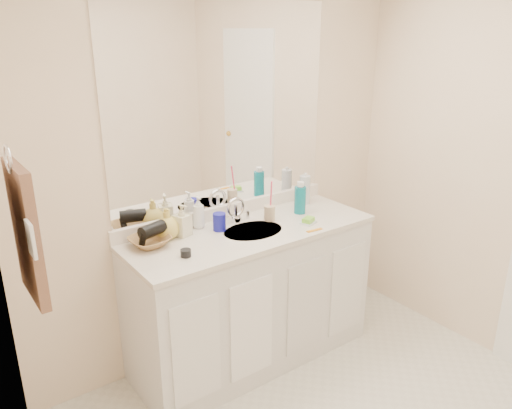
{
  "coord_description": "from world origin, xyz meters",
  "views": [
    {
      "loc": [
        -1.58,
        -1.19,
        2.0
      ],
      "look_at": [
        0.0,
        0.97,
        1.05
      ],
      "focal_mm": 35.0,
      "sensor_mm": 36.0,
      "label": 1
    }
  ],
  "objects": [
    {
      "name": "clear_pump_bottle",
      "position": [
        0.56,
        1.19,
        0.98
      ],
      "size": [
        0.08,
        0.08,
        0.19
      ],
      "primitive_type": "cylinder",
      "rotation": [
        0.0,
        0.0,
        -0.09
      ],
      "color": "silver",
      "rests_on": "countertop"
    },
    {
      "name": "blue_mug",
      "position": [
        -0.16,
        1.12,
        0.93
      ],
      "size": [
        0.08,
        0.08,
        0.1
      ],
      "primitive_type": "cylinder",
      "rotation": [
        0.0,
        0.0,
        -0.05
      ],
      "color": "#16189D",
      "rests_on": "countertop"
    },
    {
      "name": "sink_basin",
      "position": [
        0.0,
        1.0,
        0.87
      ],
      "size": [
        0.37,
        0.37,
        0.02
      ],
      "primitive_type": "cylinder",
      "color": "#B5AA9E",
      "rests_on": "countertop"
    },
    {
      "name": "hand_towel",
      "position": [
        -1.25,
        0.77,
        1.25
      ],
      "size": [
        0.04,
        0.32,
        0.55
      ],
      "primitive_type": "cube",
      "color": "brown",
      "rests_on": "towel_ring"
    },
    {
      "name": "hair_dryer",
      "position": [
        -0.56,
        1.16,
        0.97
      ],
      "size": [
        0.16,
        0.11,
        0.07
      ],
      "primitive_type": "cylinder",
      "rotation": [
        0.0,
        1.57,
        0.3
      ],
      "color": "black",
      "rests_on": "wicker_basket"
    },
    {
      "name": "wicker_basket",
      "position": [
        -0.58,
        1.16,
        0.91
      ],
      "size": [
        0.24,
        0.24,
        0.05
      ],
      "primitive_type": "imported",
      "rotation": [
        0.0,
        0.0,
        0.12
      ],
      "color": "olive",
      "rests_on": "countertop"
    },
    {
      "name": "orange_comb",
      "position": [
        0.29,
        0.79,
        0.88
      ],
      "size": [
        0.11,
        0.03,
        0.0
      ],
      "primitive_type": "cube",
      "rotation": [
        0.0,
        0.0,
        -0.09
      ],
      "color": "orange",
      "rests_on": "countertop"
    },
    {
      "name": "soap_bottle_yellow",
      "position": [
        -0.45,
        1.2,
        0.97
      ],
      "size": [
        0.16,
        0.16,
        0.18
      ],
      "primitive_type": "imported",
      "rotation": [
        0.0,
        0.0,
        0.15
      ],
      "color": "#D8C054",
      "rests_on": "countertop"
    },
    {
      "name": "mirror",
      "position": [
        0.0,
        1.29,
        1.56
      ],
      "size": [
        1.48,
        0.01,
        1.2
      ],
      "primitive_type": "cube",
      "color": "white",
      "rests_on": "wall_back"
    },
    {
      "name": "toothbrush",
      "position": [
        0.19,
        1.08,
        1.03
      ],
      "size": [
        0.03,
        0.04,
        0.21
      ],
      "primitive_type": "cylinder",
      "rotation": [
        0.14,
        0.0,
        -0.41
      ],
      "color": "#FF436B",
      "rests_on": "tan_cup"
    },
    {
      "name": "soap_bottle_cream",
      "position": [
        -0.37,
        1.18,
        0.97
      ],
      "size": [
        0.11,
        0.11,
        0.19
      ],
      "primitive_type": "imported",
      "rotation": [
        0.0,
        0.0,
        0.33
      ],
      "color": "beige",
      "rests_on": "countertop"
    },
    {
      "name": "tan_cup",
      "position": [
        0.18,
        1.08,
        0.93
      ],
      "size": [
        0.09,
        0.09,
        0.09
      ],
      "primitive_type": "cylinder",
      "rotation": [
        0.0,
        0.0,
        -0.43
      ],
      "color": "#CAB48F",
      "rests_on": "countertop"
    },
    {
      "name": "dark_jar",
      "position": [
        -0.49,
        0.92,
        0.9
      ],
      "size": [
        0.07,
        0.07,
        0.04
      ],
      "primitive_type": "cylinder",
      "rotation": [
        0.0,
        0.0,
        0.28
      ],
      "color": "black",
      "rests_on": "countertop"
    },
    {
      "name": "towel_ring",
      "position": [
        -1.27,
        0.77,
        1.55
      ],
      "size": [
        0.01,
        0.11,
        0.11
      ],
      "primitive_type": "torus",
      "rotation": [
        0.0,
        1.57,
        0.0
      ],
      "color": "silver",
      "rests_on": "wall_left"
    },
    {
      "name": "vanity_cabinet",
      "position": [
        0.0,
        1.02,
        0.42
      ],
      "size": [
        1.5,
        0.55,
        0.85
      ],
      "primitive_type": "cube",
      "color": "silver",
      "rests_on": "floor"
    },
    {
      "name": "green_soap",
      "position": [
        0.34,
        0.9,
        0.9
      ],
      "size": [
        0.09,
        0.08,
        0.03
      ],
      "primitive_type": "cube",
      "rotation": [
        0.0,
        0.0,
        0.38
      ],
      "color": "#74CA31",
      "rests_on": "soap_dish"
    },
    {
      "name": "faucet",
      "position": [
        0.0,
        1.18,
        0.94
      ],
      "size": [
        0.02,
        0.02,
        0.11
      ],
      "primitive_type": "cylinder",
      "color": "silver",
      "rests_on": "countertop"
    },
    {
      "name": "switch_plate",
      "position": [
        -1.27,
        0.57,
        1.3
      ],
      "size": [
        0.01,
        0.08,
        0.13
      ],
      "primitive_type": "cube",
      "color": "white",
      "rests_on": "wall_left"
    },
    {
      "name": "countertop",
      "position": [
        0.0,
        1.02,
        0.86
      ],
      "size": [
        1.52,
        0.57,
        0.03
      ],
      "primitive_type": "cube",
      "color": "silver",
      "rests_on": "vanity_cabinet"
    },
    {
      "name": "backsplash",
      "position": [
        0.0,
        1.29,
        0.92
      ],
      "size": [
        1.52,
        0.03,
        0.08
      ],
      "primitive_type": "cube",
      "color": "white",
      "rests_on": "countertop"
    },
    {
      "name": "wall_back",
      "position": [
        0.0,
        1.3,
        1.2
      ],
      "size": [
        2.6,
        0.02,
        2.4
      ],
      "primitive_type": "cube",
      "color": "#FDE5C6",
      "rests_on": "floor"
    },
    {
      "name": "soap_dish",
      "position": [
        0.34,
        0.9,
        0.89
      ],
      "size": [
        0.1,
        0.09,
        0.01
      ],
      "primitive_type": "cube",
      "rotation": [
        0.0,
        0.0,
        0.26
      ],
      "color": "white",
      "rests_on": "countertop"
    },
    {
      "name": "soap_bottle_white",
      "position": [
        -0.23,
        1.23,
        0.98
      ],
      "size": [
        0.08,
        0.08,
        0.19
      ],
      "primitive_type": "imported",
      "rotation": [
        0.0,
        0.0,
        -0.12
      ],
      "color": "white",
      "rests_on": "countertop"
    },
    {
      "name": "mouthwash_bottle",
      "position": [
        0.42,
        1.07,
        0.97
      ],
      "size": [
        0.08,
        0.08,
        0.17
      ],
      "primitive_type": "cylinder",
      "rotation": [
        0.0,
        0.0,
        -0.1
      ],
      "color": "#0B7284",
      "rests_on": "countertop"
    },
    {
      "name": "wall_left",
      "position": [
        -1.3,
        0.0,
        1.2
      ],
      "size": [
        0.02,
        2.6,
        2.4
      ],
      "primitive_type": "cube",
      "color": "#FDE5C6",
      "rests_on": "floor"
    }
  ]
}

